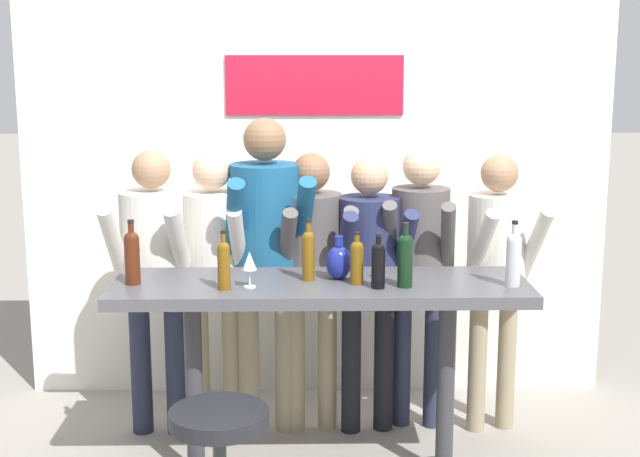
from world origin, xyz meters
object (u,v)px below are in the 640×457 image
at_px(person_right, 420,256).
at_px(wine_bottle_1, 378,263).
at_px(person_far_left, 154,263).
at_px(wine_bottle_6, 357,260).
at_px(decorative_vase, 339,262).
at_px(bar_stool, 220,455).
at_px(person_center_left, 266,242).
at_px(wine_bottle_3, 308,253).
at_px(person_center_right, 369,265).
at_px(person_far_right, 497,262).
at_px(wine_bottle_0, 132,255).
at_px(person_left, 213,262).
at_px(wine_bottle_4, 405,258).
at_px(tasting_table, 320,315).
at_px(wine_bottle_5, 224,263).
at_px(person_center, 312,262).
at_px(wine_bottle_2, 514,257).
at_px(wine_glass_0, 249,262).

height_order(person_right, wine_bottle_1, person_right).
bearing_deg(person_far_left, wine_bottle_1, -24.83).
distance_m(wine_bottle_6, decorative_vase, 0.13).
bearing_deg(person_far_left, person_right, 8.15).
height_order(bar_stool, person_center_left, person_center_left).
bearing_deg(wine_bottle_6, wine_bottle_3, 161.50).
distance_m(person_center_left, person_center_right, 0.59).
relative_size(person_center_right, person_far_right, 0.99).
bearing_deg(wine_bottle_0, person_left, 61.57).
bearing_deg(wine_bottle_4, person_far_right, 49.01).
distance_m(bar_stool, wine_bottle_0, 1.08).
bearing_deg(wine_bottle_4, wine_bottle_3, 163.63).
bearing_deg(decorative_vase, tasting_table, -150.51).
height_order(tasting_table, person_left, person_left).
relative_size(person_center_right, wine_bottle_6, 6.14).
relative_size(person_far_right, wine_bottle_5, 5.56).
distance_m(person_center_right, wine_bottle_0, 1.36).
xyz_separation_m(person_right, wine_bottle_3, (-0.63, -0.61, 0.16)).
height_order(person_center, wine_bottle_5, person_center).
relative_size(person_right, decorative_vase, 7.45).
xyz_separation_m(tasting_table, wine_bottle_5, (-0.46, -0.14, 0.30)).
height_order(wine_bottle_0, wine_bottle_5, wine_bottle_0).
height_order(person_center_right, wine_bottle_2, person_center_right).
bearing_deg(person_left, wine_bottle_0, -115.42).
bearing_deg(person_right, wine_bottle_1, -102.16).
distance_m(person_center, wine_bottle_4, 0.85).
height_order(person_center_right, person_far_right, person_far_right).
distance_m(person_far_right, wine_glass_0, 1.52).
bearing_deg(wine_bottle_2, person_center_left, 151.07).
xyz_separation_m(wine_bottle_6, wine_glass_0, (-0.52, -0.05, 0.01)).
bearing_deg(wine_glass_0, person_far_right, 26.93).
bearing_deg(decorative_vase, person_far_left, 153.08).
bearing_deg(wine_bottle_6, wine_bottle_4, -14.13).
height_order(person_right, wine_glass_0, person_right).
distance_m(tasting_table, wine_bottle_3, 0.32).
relative_size(tasting_table, bar_stool, 3.26).
bearing_deg(wine_bottle_1, person_center_left, 129.01).
bearing_deg(person_right, bar_stool, -119.76).
height_order(wine_bottle_2, wine_glass_0, wine_bottle_2).
relative_size(person_far_left, wine_bottle_2, 5.06).
bearing_deg(person_far_right, person_left, 168.70).
relative_size(person_center, person_right, 0.98).
height_order(wine_bottle_3, wine_glass_0, wine_bottle_3).
height_order(tasting_table, person_center, person_center).
xyz_separation_m(wine_bottle_0, wine_bottle_2, (1.85, -0.07, 0.00)).
bearing_deg(person_far_right, person_center, 167.87).
height_order(wine_bottle_1, decorative_vase, wine_bottle_1).
xyz_separation_m(tasting_table, person_center, (-0.04, 0.60, 0.13)).
distance_m(tasting_table, wine_bottle_5, 0.57).
height_order(person_far_right, wine_bottle_1, person_far_right).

